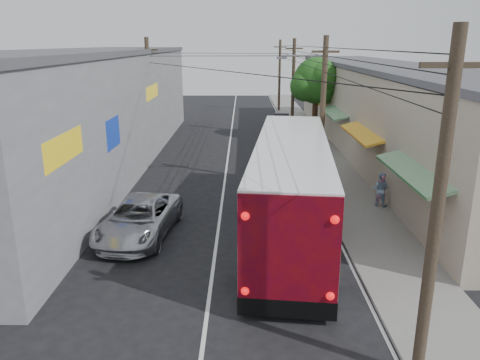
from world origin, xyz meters
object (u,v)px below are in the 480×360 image
Objects in this scene: parked_car_mid at (291,140)px; pedestrian_near at (381,190)px; parked_suv at (305,168)px; pedestrian_far at (381,189)px; jeepney at (139,219)px; coach_bus at (291,186)px; parked_car_far at (281,121)px.

pedestrian_near is (3.00, -12.65, 0.15)m from parked_car_mid.
parked_suv is 8.02m from parked_car_mid.
pedestrian_near is 0.96× the size of pedestrian_far.
coach_bus is at bearing 11.05° from jeepney.
pedestrian_far is (3.00, -4.59, 0.18)m from parked_suv.
parked_suv is at bearing -83.16° from parked_car_far.
coach_bus is 15.72m from parked_car_mid.
coach_bus is 7.83m from parked_suv.
jeepney is at bearing -117.36° from parked_car_mid.
pedestrian_near reaches higher than jeepney.
parked_car_far is at bearing -47.89° from pedestrian_far.
pedestrian_far is (3.00, -22.03, 0.28)m from parked_car_far.
coach_bus is at bearing -94.65° from parked_suv.
parked_car_far is at bearing 92.59° from coach_bus.
jeepney is 1.04× the size of parked_suv.
coach_bus is 5.57m from pedestrian_far.
parked_car_mid is 13.01m from pedestrian_near.
pedestrian_near is at bearing -78.25° from parked_car_mid.
pedestrian_far is (3.00, -12.61, 0.19)m from parked_car_mid.
coach_bus is 6.33m from jeepney.
parked_car_mid is (0.00, 8.02, -0.01)m from parked_suv.
parked_car_mid reaches higher than parked_car_far.
coach_bus is 25.10m from parked_car_far.
pedestrian_far is (0.00, 0.04, 0.04)m from pedestrian_near.
coach_bus is 3.10× the size of parked_car_mid.
parked_car_far is (0.00, 9.42, -0.10)m from parked_car_mid.
pedestrian_near is (3.00, -4.64, 0.14)m from parked_suv.
pedestrian_near is at bearing 124.36° from pedestrian_far.
parked_car_far is 22.28m from pedestrian_near.
jeepney is 11.21m from parked_suv.
parked_car_mid is 9.42m from parked_car_far.
pedestrian_near reaches higher than parked_car_mid.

